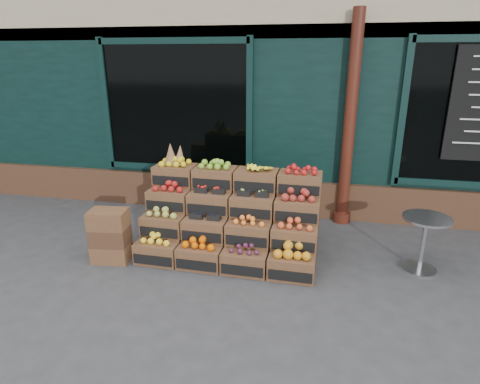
# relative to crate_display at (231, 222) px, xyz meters

# --- Properties ---
(ground) EXTENTS (60.00, 60.00, 0.00)m
(ground) POSITION_rel_crate_display_xyz_m (0.31, -0.63, -0.44)
(ground) COLOR #3A3A3D
(ground) RESTS_ON ground
(shop_facade) EXTENTS (12.00, 6.24, 4.80)m
(shop_facade) POSITION_rel_crate_display_xyz_m (0.31, 4.48, 1.95)
(shop_facade) COLOR black
(shop_facade) RESTS_ON ground
(crate_display) EXTENTS (2.31, 1.15, 1.43)m
(crate_display) POSITION_rel_crate_display_xyz_m (0.00, 0.00, 0.00)
(crate_display) COLOR brown
(crate_display) RESTS_ON ground
(spare_crates) EXTENTS (0.50, 0.38, 0.70)m
(spare_crates) POSITION_rel_crate_display_xyz_m (-1.48, -0.56, -0.09)
(spare_crates) COLOR brown
(spare_crates) RESTS_ON ground
(bistro_table) EXTENTS (0.57, 0.57, 0.72)m
(bistro_table) POSITION_rel_crate_display_xyz_m (2.42, -0.00, 0.00)
(bistro_table) COLOR silver
(bistro_table) RESTS_ON ground
(shopkeeper) EXTENTS (0.79, 0.61, 1.92)m
(shopkeeper) POSITION_rel_crate_display_xyz_m (-1.41, 2.25, 0.52)
(shopkeeper) COLOR #134516
(shopkeeper) RESTS_ON ground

